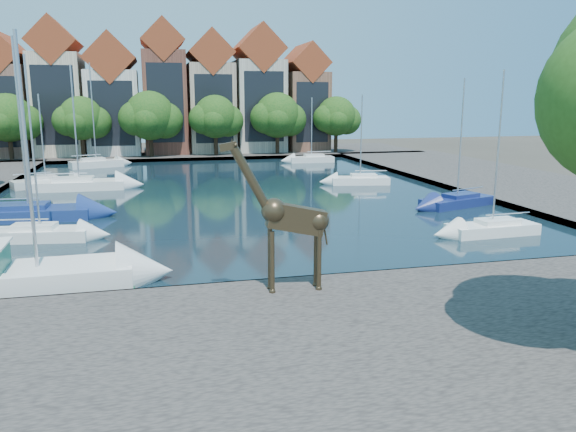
# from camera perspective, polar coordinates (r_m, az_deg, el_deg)

# --- Properties ---
(ground) EXTENTS (160.00, 160.00, 0.00)m
(ground) POSITION_cam_1_polar(r_m,az_deg,el_deg) (23.30, 1.89, -7.21)
(ground) COLOR #38332B
(ground) RESTS_ON ground
(water_basin) EXTENTS (38.00, 50.00, 0.08)m
(water_basin) POSITION_cam_1_polar(r_m,az_deg,el_deg) (46.21, -6.07, 2.39)
(water_basin) COLOR black
(water_basin) RESTS_ON ground
(near_quay) EXTENTS (50.00, 14.00, 0.50)m
(near_quay) POSITION_cam_1_polar(r_m,az_deg,el_deg) (17.06, 8.36, -13.85)
(near_quay) COLOR #4F4944
(near_quay) RESTS_ON ground
(far_quay) EXTENTS (60.00, 16.00, 0.50)m
(far_quay) POSITION_cam_1_polar(r_m,az_deg,el_deg) (77.78, -9.23, 6.31)
(far_quay) COLOR #4F4944
(far_quay) RESTS_ON ground
(right_quay) EXTENTS (14.00, 52.00, 0.50)m
(right_quay) POSITION_cam_1_polar(r_m,az_deg,el_deg) (55.26, 20.62, 3.47)
(right_quay) COLOR #4F4944
(right_quay) RESTS_ON ground
(townhouse_west_end) EXTENTS (5.44, 9.18, 14.93)m
(townhouse_west_end) POSITION_cam_1_polar(r_m,az_deg,el_deg) (79.06, -26.56, 10.49)
(townhouse_west_end) COLOR brown
(townhouse_west_end) RESTS_ON far_quay
(townhouse_west_mid) EXTENTS (5.94, 9.18, 16.79)m
(townhouse_west_mid) POSITION_cam_1_polar(r_m,az_deg,el_deg) (77.98, -22.24, 11.49)
(townhouse_west_mid) COLOR beige
(townhouse_west_mid) RESTS_ON far_quay
(townhouse_west_inner) EXTENTS (6.43, 9.18, 15.15)m
(townhouse_west_inner) POSITION_cam_1_polar(r_m,az_deg,el_deg) (77.33, -17.34, 11.18)
(townhouse_west_inner) COLOR silver
(townhouse_west_inner) RESTS_ON far_quay
(townhouse_center) EXTENTS (5.44, 9.18, 16.93)m
(townhouse_center) POSITION_cam_1_polar(r_m,az_deg,el_deg) (77.22, -12.46, 12.18)
(townhouse_center) COLOR brown
(townhouse_center) RESTS_ON far_quay
(townhouse_east_inner) EXTENTS (5.94, 9.18, 15.79)m
(townhouse_east_inner) POSITION_cam_1_polar(r_m,az_deg,el_deg) (77.59, -7.91, 11.88)
(townhouse_east_inner) COLOR tan
(townhouse_east_inner) RESTS_ON far_quay
(townhouse_east_mid) EXTENTS (6.43, 9.18, 16.65)m
(townhouse_east_mid) POSITION_cam_1_polar(r_m,az_deg,el_deg) (78.53, -3.09, 12.24)
(townhouse_east_mid) COLOR beige
(townhouse_east_mid) RESTS_ON far_quay
(townhouse_east_end) EXTENTS (5.44, 9.18, 14.43)m
(townhouse_east_end) POSITION_cam_1_polar(r_m,az_deg,el_deg) (79.97, 1.59, 11.53)
(townhouse_east_end) COLOR brown
(townhouse_east_end) RESTS_ON far_quay
(far_tree_far_west) EXTENTS (7.28, 5.60, 7.68)m
(far_tree_far_west) POSITION_cam_1_polar(r_m,az_deg,el_deg) (73.50, -26.48, 8.78)
(far_tree_far_west) COLOR #332114
(far_tree_far_west) RESTS_ON far_quay
(far_tree_west) EXTENTS (6.76, 5.20, 7.36)m
(far_tree_west) POSITION_cam_1_polar(r_m,az_deg,el_deg) (72.19, -20.21, 9.16)
(far_tree_west) COLOR #332114
(far_tree_west) RESTS_ON far_quay
(far_tree_mid_west) EXTENTS (7.80, 6.00, 8.00)m
(far_tree_mid_west) POSITION_cam_1_polar(r_m,az_deg,el_deg) (71.73, -13.77, 9.71)
(far_tree_mid_west) COLOR #332114
(far_tree_mid_west) RESTS_ON far_quay
(far_tree_mid_east) EXTENTS (7.02, 5.40, 7.52)m
(far_tree_mid_east) POSITION_cam_1_polar(r_m,az_deg,el_deg) (72.19, -7.33, 9.83)
(far_tree_mid_east) COLOR #332114
(far_tree_mid_east) RESTS_ON far_quay
(far_tree_east) EXTENTS (7.54, 5.80, 7.84)m
(far_tree_east) POSITION_cam_1_polar(r_m,az_deg,el_deg) (73.50, -1.02, 10.04)
(far_tree_east) COLOR #332114
(far_tree_east) RESTS_ON far_quay
(far_tree_far_east) EXTENTS (6.76, 5.20, 7.36)m
(far_tree_far_east) POSITION_cam_1_polar(r_m,az_deg,el_deg) (75.65, 4.99, 9.93)
(far_tree_far_east) COLOR #332114
(far_tree_far_east) RESTS_ON far_quay
(giraffe_statue) EXTENTS (3.94, 0.75, 5.63)m
(giraffe_statue) POSITION_cam_1_polar(r_m,az_deg,el_deg) (20.75, -0.01, -0.22)
(giraffe_statue) COLOR #3B2E1D
(giraffe_statue) RESTS_ON near_quay
(sailboat_left_a) EXTENTS (5.32, 2.48, 9.73)m
(sailboat_left_a) POSITION_cam_1_polar(r_m,az_deg,el_deg) (33.12, -23.85, -1.41)
(sailboat_left_a) COLOR white
(sailboat_left_a) RESTS_ON water_basin
(sailboat_left_b) EXTENTS (7.60, 2.96, 11.18)m
(sailboat_left_b) POSITION_cam_1_polar(r_m,az_deg,el_deg) (39.06, -24.84, 0.48)
(sailboat_left_b) COLOR navy
(sailboat_left_b) RESTS_ON water_basin
(sailboat_left_c) EXTENTS (7.35, 2.64, 10.18)m
(sailboat_left_c) POSITION_cam_1_polar(r_m,az_deg,el_deg) (50.32, -20.44, 3.18)
(sailboat_left_c) COLOR white
(sailboat_left_c) RESTS_ON water_basin
(sailboat_left_d) EXTENTS (5.77, 3.95, 7.89)m
(sailboat_left_d) POSITION_cam_1_polar(r_m,az_deg,el_deg) (52.97, -23.38, 3.29)
(sailboat_left_d) COLOR silver
(sailboat_left_d) RESTS_ON water_basin
(sailboat_left_e) EXTENTS (5.91, 3.76, 11.23)m
(sailboat_left_e) POSITION_cam_1_polar(r_m,az_deg,el_deg) (65.85, -18.90, 5.23)
(sailboat_left_e) COLOR silver
(sailboat_left_e) RESTS_ON water_basin
(sailboat_right_a) EXTENTS (5.22, 2.05, 9.03)m
(sailboat_right_a) POSITION_cam_1_polar(r_m,az_deg,el_deg) (33.57, 20.05, -0.98)
(sailboat_right_a) COLOR white
(sailboat_right_a) RESTS_ON water_basin
(sailboat_right_b) EXTENTS (6.03, 3.71, 8.87)m
(sailboat_right_b) POSITION_cam_1_polar(r_m,az_deg,el_deg) (41.62, 16.81, 1.62)
(sailboat_right_b) COLOR navy
(sailboat_right_b) RESTS_ON water_basin
(sailboat_right_c) EXTENTS (5.33, 2.71, 7.82)m
(sailboat_right_c) POSITION_cam_1_polar(r_m,az_deg,el_deg) (50.50, 7.34, 3.78)
(sailboat_right_c) COLOR white
(sailboat_right_c) RESTS_ON water_basin
(sailboat_right_d) EXTENTS (5.30, 2.01, 7.59)m
(sailboat_right_d) POSITION_cam_1_polar(r_m,az_deg,el_deg) (67.45, 2.39, 5.92)
(sailboat_right_d) COLOR silver
(sailboat_right_d) RESTS_ON water_basin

